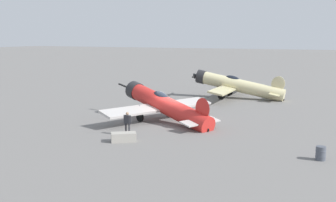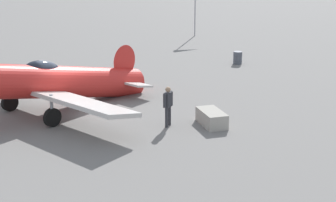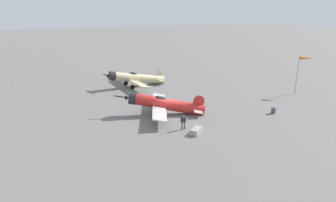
{
  "view_description": "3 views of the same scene",
  "coord_description": "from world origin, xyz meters",
  "px_view_note": "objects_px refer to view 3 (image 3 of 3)",
  "views": [
    {
      "loc": [
        -14.65,
        30.72,
        7.14
      ],
      "look_at": [
        0.0,
        -0.0,
        1.8
      ],
      "focal_mm": 44.47,
      "sensor_mm": 36.0,
      "label": 1
    },
    {
      "loc": [
        19.96,
        11.64,
        7.0
      ],
      "look_at": [
        0.69,
        5.38,
        1.1
      ],
      "focal_mm": 54.48,
      "sensor_mm": 36.0,
      "label": 2
    },
    {
      "loc": [
        16.01,
        32.76,
        13.1
      ],
      "look_at": [
        0.0,
        -0.0,
        1.8
      ],
      "focal_mm": 31.56,
      "sensor_mm": 36.0,
      "label": 3
    }
  ],
  "objects_px": {
    "airplane_mid_apron": "(136,78)",
    "ground_crew_mechanic": "(183,121)",
    "fuel_drum": "(273,110)",
    "windsock_mast": "(306,60)",
    "airplane_foreground": "(164,104)",
    "equipment_crate": "(196,131)"
  },
  "relations": [
    {
      "from": "ground_crew_mechanic",
      "to": "fuel_drum",
      "type": "distance_m",
      "value": 13.32
    },
    {
      "from": "ground_crew_mechanic",
      "to": "fuel_drum",
      "type": "height_order",
      "value": "ground_crew_mechanic"
    },
    {
      "from": "equipment_crate",
      "to": "fuel_drum",
      "type": "xyz_separation_m",
      "value": [
        -12.59,
        -1.24,
        0.1
      ]
    },
    {
      "from": "airplane_foreground",
      "to": "airplane_mid_apron",
      "type": "distance_m",
      "value": 15.55
    },
    {
      "from": "equipment_crate",
      "to": "windsock_mast",
      "type": "height_order",
      "value": "windsock_mast"
    },
    {
      "from": "ground_crew_mechanic",
      "to": "windsock_mast",
      "type": "bearing_deg",
      "value": -72.74
    },
    {
      "from": "airplane_foreground",
      "to": "fuel_drum",
      "type": "xyz_separation_m",
      "value": [
        -13.08,
        6.06,
        -0.99
      ]
    },
    {
      "from": "airplane_mid_apron",
      "to": "fuel_drum",
      "type": "distance_m",
      "value": 24.34
    },
    {
      "from": "fuel_drum",
      "to": "windsock_mast",
      "type": "xyz_separation_m",
      "value": [
        -11.07,
        -5.07,
        5.18
      ]
    },
    {
      "from": "airplane_mid_apron",
      "to": "fuel_drum",
      "type": "relative_size",
      "value": 15.08
    },
    {
      "from": "equipment_crate",
      "to": "windsock_mast",
      "type": "bearing_deg",
      "value": -165.09
    },
    {
      "from": "ground_crew_mechanic",
      "to": "fuel_drum",
      "type": "relative_size",
      "value": 2.09
    },
    {
      "from": "airplane_mid_apron",
      "to": "fuel_drum",
      "type": "xyz_separation_m",
      "value": [
        -11.34,
        21.51,
        -1.11
      ]
    },
    {
      "from": "airplane_foreground",
      "to": "airplane_mid_apron",
      "type": "height_order",
      "value": "airplane_mid_apron"
    },
    {
      "from": "equipment_crate",
      "to": "windsock_mast",
      "type": "distance_m",
      "value": 25.05
    },
    {
      "from": "windsock_mast",
      "to": "airplane_mid_apron",
      "type": "bearing_deg",
      "value": -36.27
    },
    {
      "from": "airplane_foreground",
      "to": "equipment_crate",
      "type": "xyz_separation_m",
      "value": [
        -0.49,
        7.29,
        -1.09
      ]
    },
    {
      "from": "fuel_drum",
      "to": "windsock_mast",
      "type": "bearing_deg",
      "value": -155.42
    },
    {
      "from": "ground_crew_mechanic",
      "to": "airplane_foreground",
      "type": "bearing_deg",
      "value": 4.3
    },
    {
      "from": "airplane_mid_apron",
      "to": "ground_crew_mechanic",
      "type": "height_order",
      "value": "airplane_mid_apron"
    },
    {
      "from": "airplane_foreground",
      "to": "windsock_mast",
      "type": "distance_m",
      "value": 24.53
    },
    {
      "from": "airplane_foreground",
      "to": "fuel_drum",
      "type": "distance_m",
      "value": 14.44
    }
  ]
}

